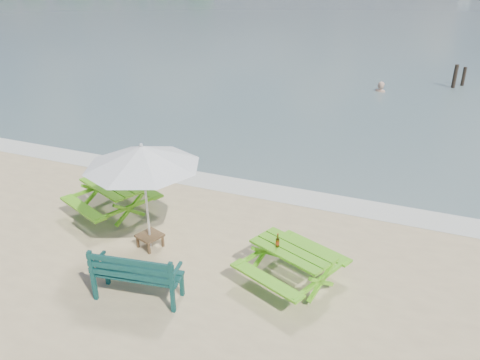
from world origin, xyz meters
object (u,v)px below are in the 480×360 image
at_px(picnic_table_right, 292,266).
at_px(swimmer, 379,101).
at_px(patio_umbrella, 142,156).
at_px(picnic_table_left, 113,200).
at_px(side_table, 150,240).
at_px(park_bench, 138,283).
at_px(beer_bottle, 278,242).

bearing_deg(picnic_table_right, swimmer, 90.67).
bearing_deg(patio_umbrella, swimmer, 79.24).
bearing_deg(picnic_table_right, picnic_table_left, 168.62).
bearing_deg(patio_umbrella, side_table, -104.04).
xyz_separation_m(picnic_table_right, park_bench, (-2.31, -1.39, -0.05)).
xyz_separation_m(patio_umbrella, swimmer, (2.80, 14.74, -2.42)).
xyz_separation_m(picnic_table_left, picnic_table_right, (4.49, -0.90, -0.02)).
relative_size(park_bench, side_table, 2.80).
distance_m(picnic_table_left, beer_bottle, 4.35).
height_order(park_bench, patio_umbrella, patio_umbrella).
distance_m(beer_bottle, swimmer, 14.86).
xyz_separation_m(park_bench, beer_bottle, (2.04, 1.36, 0.50)).
bearing_deg(patio_umbrella, beer_bottle, -1.42).
relative_size(picnic_table_left, patio_umbrella, 0.78).
bearing_deg(park_bench, picnic_table_left, 133.57).
relative_size(picnic_table_right, park_bench, 1.32).
distance_m(picnic_table_right, patio_umbrella, 3.40).
bearing_deg(park_bench, patio_umbrella, 115.09).
bearing_deg(swimmer, park_bench, -97.53).
distance_m(patio_umbrella, beer_bottle, 2.96).
bearing_deg(swimmer, patio_umbrella, -100.76).
bearing_deg(patio_umbrella, park_bench, -64.91).
bearing_deg(picnic_table_left, beer_bottle, -12.55).
height_order(picnic_table_right, side_table, picnic_table_right).
xyz_separation_m(picnic_table_left, patio_umbrella, (1.52, -0.87, 1.63)).
relative_size(side_table, beer_bottle, 2.16).
relative_size(picnic_table_left, side_table, 3.92).
xyz_separation_m(park_bench, side_table, (-0.67, 1.42, -0.14)).
xyz_separation_m(picnic_table_left, beer_bottle, (4.22, -0.94, 0.43)).
bearing_deg(swimmer, picnic_table_left, -107.30).
bearing_deg(picnic_table_right, side_table, 179.41).
height_order(side_table, swimmer, swimmer).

